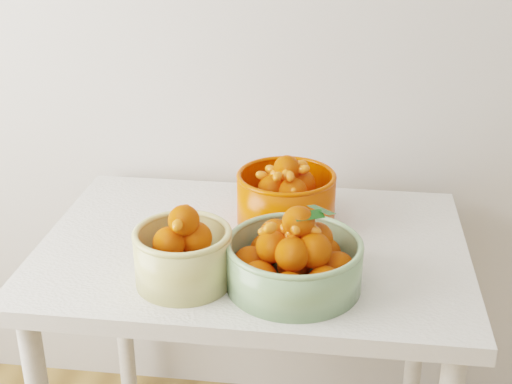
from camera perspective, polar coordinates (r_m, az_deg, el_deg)
table at (r=1.73m, az=-0.24°, el=-6.91°), size 1.00×0.70×0.75m
bowl_cream at (r=1.51m, az=-5.86°, el=-4.95°), size 0.24×0.24×0.18m
bowl_green at (r=1.49m, az=3.03°, el=-5.42°), size 0.30×0.30×0.18m
bowl_orange at (r=1.75m, az=2.44°, el=-0.36°), size 0.31×0.31×0.18m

